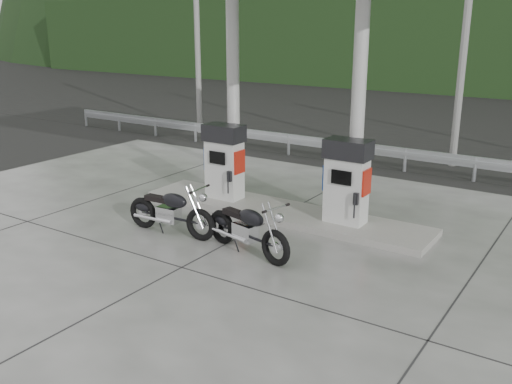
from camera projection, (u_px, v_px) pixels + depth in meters
The scene contains 13 objects.
ground at pixel (215, 251), 11.15m from camera, with size 160.00×160.00×0.00m, color black.
forecourt_apron at pixel (215, 250), 11.14m from camera, with size 18.00×14.00×0.02m, color #62625D.
pump_island at pixel (281, 212), 13.12m from camera, with size 7.00×1.40×0.15m, color gray.
gas_pump_left at pixel (224, 162), 13.68m from camera, with size 0.95×0.55×1.80m, color silver, non-canonical shape.
gas_pump_right at pixel (347, 181), 12.00m from camera, with size 0.95×0.55×1.80m, color silver, non-canonical shape.
canopy_column_left at pixel (233, 93), 13.54m from camera, with size 0.30×0.30×5.00m, color silver.
canopy_column_right at pixel (358, 103), 11.86m from camera, with size 0.30×0.30×5.00m, color silver.
guardrail at pixel (374, 144), 17.34m from camera, with size 26.00×0.16×1.42m, color #B0B4B9, non-canonical shape.
road at pixel (410, 147), 20.35m from camera, with size 60.00×7.00×0.01m, color black.
utility_pole_a at pixel (197, 29), 21.81m from camera, with size 0.22×0.22×8.00m, color gray.
utility_pole_b at pixel (466, 32), 16.54m from camera, with size 0.22×0.22×8.00m, color gray.
motorcycle_left at pixel (171, 212), 11.86m from camera, with size 2.04×0.64×0.97m, color black, non-canonical shape.
motorcycle_right at pixel (247, 229), 10.84m from camera, with size 2.06×0.65×0.98m, color black, non-canonical shape.
Camera 1 is at (6.35, -8.20, 4.31)m, focal length 40.00 mm.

